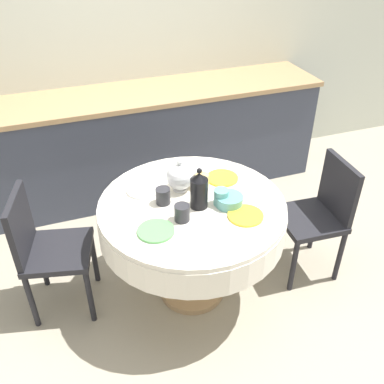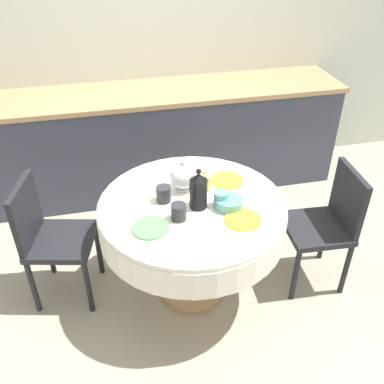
{
  "view_description": "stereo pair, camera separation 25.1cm",
  "coord_description": "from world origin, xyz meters",
  "px_view_note": "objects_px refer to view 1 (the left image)",
  "views": [
    {
      "loc": [
        -0.7,
        -1.95,
        2.24
      ],
      "look_at": [
        0.0,
        0.0,
        0.83
      ],
      "focal_mm": 40.0,
      "sensor_mm": 36.0,
      "label": 1
    },
    {
      "loc": [
        -0.46,
        -2.02,
        2.24
      ],
      "look_at": [
        0.0,
        0.0,
        0.83
      ],
      "focal_mm": 40.0,
      "sensor_mm": 36.0,
      "label": 2
    }
  ],
  "objects_px": {
    "chair_left": "(320,212)",
    "chair_right": "(45,246)",
    "coffee_carafe": "(199,190)",
    "teapot": "(180,176)"
  },
  "relations": [
    {
      "from": "chair_left",
      "to": "teapot",
      "type": "height_order",
      "value": "teapot"
    },
    {
      "from": "chair_left",
      "to": "chair_right",
      "type": "height_order",
      "value": "same"
    },
    {
      "from": "chair_left",
      "to": "chair_right",
      "type": "xyz_separation_m",
      "value": [
        -1.79,
        0.27,
        0.0
      ]
    },
    {
      "from": "teapot",
      "to": "coffee_carafe",
      "type": "bearing_deg",
      "value": -77.35
    },
    {
      "from": "coffee_carafe",
      "to": "teapot",
      "type": "distance_m",
      "value": 0.21
    },
    {
      "from": "chair_left",
      "to": "coffee_carafe",
      "type": "distance_m",
      "value": 0.95
    },
    {
      "from": "chair_right",
      "to": "coffee_carafe",
      "type": "distance_m",
      "value": 1.01
    },
    {
      "from": "chair_left",
      "to": "coffee_carafe",
      "type": "relative_size",
      "value": 3.33
    },
    {
      "from": "coffee_carafe",
      "to": "chair_left",
      "type": "bearing_deg",
      "value": -0.93
    },
    {
      "from": "chair_right",
      "to": "coffee_carafe",
      "type": "bearing_deg",
      "value": 87.83
    }
  ]
}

